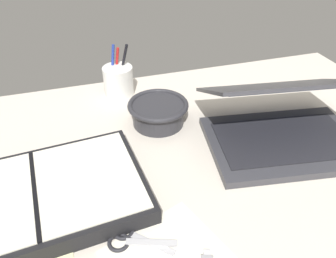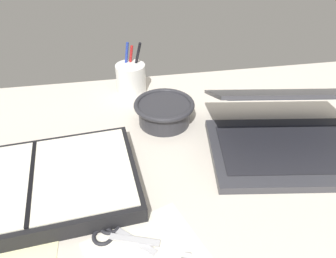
# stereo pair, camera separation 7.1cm
# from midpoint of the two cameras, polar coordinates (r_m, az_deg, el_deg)

# --- Properties ---
(desk_top) EXTENTS (1.40, 1.00, 0.02)m
(desk_top) POSITION_cam_midpoint_polar(r_m,az_deg,el_deg) (0.69, 5.08, -10.76)
(desk_top) COLOR beige
(desk_top) RESTS_ON ground
(laptop) EXTENTS (0.39, 0.34, 0.18)m
(laptop) POSITION_cam_midpoint_polar(r_m,az_deg,el_deg) (0.80, 22.80, -0.48)
(laptop) COLOR #38383D
(laptop) RESTS_ON desk_top
(bowl) EXTENTS (0.15, 0.15, 0.06)m
(bowl) POSITION_cam_midpoint_polar(r_m,az_deg,el_deg) (0.84, 1.78, 3.00)
(bowl) COLOR #2D2D33
(bowl) RESTS_ON desk_top
(pen_cup) EXTENTS (0.09, 0.09, 0.15)m
(pen_cup) POSITION_cam_midpoint_polar(r_m,az_deg,el_deg) (0.98, -4.37, 8.80)
(pen_cup) COLOR white
(pen_cup) RESTS_ON desk_top
(planner) EXTENTS (0.43, 0.29, 0.04)m
(planner) POSITION_cam_midpoint_polar(r_m,az_deg,el_deg) (0.69, -19.67, -9.45)
(planner) COLOR black
(planner) RESTS_ON desk_top
(scissors) EXTENTS (0.12, 0.09, 0.01)m
(scissors) POSITION_cam_midpoint_polar(r_m,az_deg,el_deg) (0.61, -6.14, -17.74)
(scissors) COLOR #B7B7BC
(scissors) RESTS_ON desk_top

